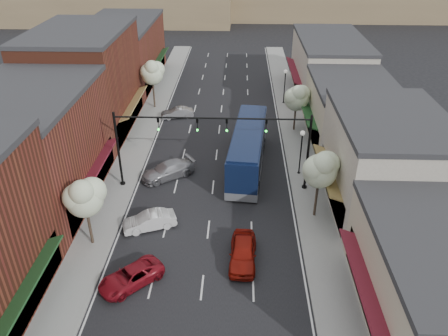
# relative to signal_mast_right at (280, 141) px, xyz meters

# --- Properties ---
(ground) EXTENTS (160.00, 160.00, 0.00)m
(ground) POSITION_rel_signal_mast_right_xyz_m (-5.62, -8.00, -4.62)
(ground) COLOR black
(ground) RESTS_ON ground
(sidewalk_left) EXTENTS (2.80, 73.00, 0.15)m
(sidewalk_left) POSITION_rel_signal_mast_right_xyz_m (-14.02, 10.50, -4.55)
(sidewalk_left) COLOR gray
(sidewalk_left) RESTS_ON ground
(sidewalk_right) EXTENTS (2.80, 73.00, 0.15)m
(sidewalk_right) POSITION_rel_signal_mast_right_xyz_m (2.78, 10.50, -4.55)
(sidewalk_right) COLOR gray
(sidewalk_right) RESTS_ON ground
(curb_left) EXTENTS (0.25, 73.00, 0.17)m
(curb_left) POSITION_rel_signal_mast_right_xyz_m (-12.62, 10.50, -4.55)
(curb_left) COLOR gray
(curb_left) RESTS_ON ground
(curb_right) EXTENTS (0.25, 73.00, 0.17)m
(curb_right) POSITION_rel_signal_mast_right_xyz_m (1.38, 10.50, -4.55)
(curb_right) COLOR gray
(curb_right) RESTS_ON ground
(bldg_left_midnear) EXTENTS (10.14, 14.10, 9.40)m
(bldg_left_midnear) POSITION_rel_signal_mast_right_xyz_m (-19.85, -2.00, 0.03)
(bldg_left_midnear) COLOR maroon
(bldg_left_midnear) RESTS_ON ground
(bldg_left_midfar) EXTENTS (10.14, 14.10, 10.90)m
(bldg_left_midfar) POSITION_rel_signal_mast_right_xyz_m (-19.86, 12.00, 0.78)
(bldg_left_midfar) COLOR maroon
(bldg_left_midfar) RESTS_ON ground
(bldg_left_far) EXTENTS (10.14, 18.10, 8.40)m
(bldg_left_far) POSITION_rel_signal_mast_right_xyz_m (-19.84, 28.00, -0.46)
(bldg_left_far) COLOR maroon
(bldg_left_far) RESTS_ON ground
(bldg_right_near) EXTENTS (9.14, 12.10, 5.90)m
(bldg_right_near) POSITION_rel_signal_mast_right_xyz_m (8.07, -14.00, -1.70)
(bldg_right_near) COLOR #C0B599
(bldg_right_near) RESTS_ON ground
(bldg_right_midnear) EXTENTS (9.14, 12.10, 7.90)m
(bldg_right_midnear) POSITION_rel_signal_mast_right_xyz_m (8.10, -2.00, -0.72)
(bldg_right_midnear) COLOR #BBB2A0
(bldg_right_midnear) RESTS_ON ground
(bldg_right_midfar) EXTENTS (9.14, 12.10, 6.40)m
(bldg_right_midfar) POSITION_rel_signal_mast_right_xyz_m (8.08, 10.00, -1.46)
(bldg_right_midfar) COLOR #C0B599
(bldg_right_midfar) RESTS_ON ground
(bldg_right_far) EXTENTS (9.14, 16.10, 7.40)m
(bldg_right_far) POSITION_rel_signal_mast_right_xyz_m (8.09, 24.00, -0.96)
(bldg_right_far) COLOR #BBB2A0
(bldg_right_far) RESTS_ON ground
(hill_near) EXTENTS (50.00, 20.00, 8.00)m
(hill_near) POSITION_rel_signal_mast_right_xyz_m (-30.62, 70.00, -0.62)
(hill_near) COLOR #7A6647
(hill_near) RESTS_ON ground
(signal_mast_right) EXTENTS (8.22, 0.46, 7.00)m
(signal_mast_right) POSITION_rel_signal_mast_right_xyz_m (0.00, 0.00, 0.00)
(signal_mast_right) COLOR black
(signal_mast_right) RESTS_ON ground
(signal_mast_left) EXTENTS (8.22, 0.46, 7.00)m
(signal_mast_left) POSITION_rel_signal_mast_right_xyz_m (-11.24, 0.00, 0.00)
(signal_mast_left) COLOR black
(signal_mast_left) RESTS_ON ground
(tree_right_near) EXTENTS (2.85, 2.65, 5.95)m
(tree_right_near) POSITION_rel_signal_mast_right_xyz_m (2.73, -4.05, -0.17)
(tree_right_near) COLOR #47382B
(tree_right_near) RESTS_ON ground
(tree_right_far) EXTENTS (2.85, 2.65, 5.43)m
(tree_right_far) POSITION_rel_signal_mast_right_xyz_m (2.73, 11.95, -0.63)
(tree_right_far) COLOR #47382B
(tree_right_far) RESTS_ON ground
(tree_left_near) EXTENTS (2.85, 2.65, 5.69)m
(tree_left_near) POSITION_rel_signal_mast_right_xyz_m (-13.87, -8.05, -0.40)
(tree_left_near) COLOR #47382B
(tree_left_near) RESTS_ON ground
(tree_left_far) EXTENTS (2.85, 2.65, 6.13)m
(tree_left_far) POSITION_rel_signal_mast_right_xyz_m (-13.87, 17.95, -0.02)
(tree_left_far) COLOR #47382B
(tree_left_far) RESTS_ON ground
(lamp_post_near) EXTENTS (0.44, 0.44, 4.44)m
(lamp_post_near) POSITION_rel_signal_mast_right_xyz_m (2.18, 2.50, -1.62)
(lamp_post_near) COLOR black
(lamp_post_near) RESTS_ON ground
(lamp_post_far) EXTENTS (0.44, 0.44, 4.44)m
(lamp_post_far) POSITION_rel_signal_mast_right_xyz_m (2.18, 20.00, -1.62)
(lamp_post_far) COLOR black
(lamp_post_far) RESTS_ON ground
(coach_bus) EXTENTS (3.98, 12.79, 3.84)m
(coach_bus) POSITION_rel_signal_mast_right_xyz_m (-2.54, 3.78, -2.63)
(coach_bus) COLOR #0D1735
(coach_bus) RESTS_ON ground
(red_hatchback) EXTENTS (1.99, 4.56, 1.53)m
(red_hatchback) POSITION_rel_signal_mast_right_xyz_m (-3.00, -9.40, -3.86)
(red_hatchback) COLOR maroon
(red_hatchback) RESTS_ON ground
(parked_car_a) EXTENTS (4.49, 4.42, 1.20)m
(parked_car_a) POSITION_rel_signal_mast_right_xyz_m (-10.22, -11.82, -4.02)
(parked_car_a) COLOR maroon
(parked_car_a) RESTS_ON ground
(parked_car_b) EXTENTS (4.25, 2.74, 1.32)m
(parked_car_b) POSITION_rel_signal_mast_right_xyz_m (-10.11, -5.96, -3.96)
(parked_car_b) COLOR silver
(parked_car_b) RESTS_ON ground
(parked_car_c) EXTENTS (5.23, 4.52, 1.44)m
(parked_car_c) POSITION_rel_signal_mast_right_xyz_m (-9.82, 1.57, -3.90)
(parked_car_c) COLOR #97979C
(parked_car_c) RESTS_ON ground
(parked_car_e) EXTENTS (3.97, 2.14, 1.24)m
(parked_car_e) POSITION_rel_signal_mast_right_xyz_m (-10.72, 15.05, -4.00)
(parked_car_e) COLOR #A5A5AA
(parked_car_e) RESTS_ON ground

